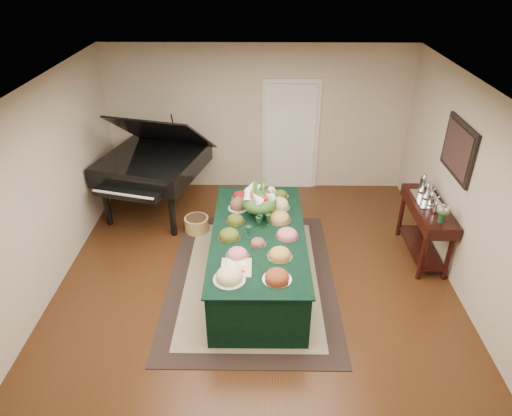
{
  "coord_description": "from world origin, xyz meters",
  "views": [
    {
      "loc": [
        0.07,
        -5.01,
        4.16
      ],
      "look_at": [
        0.0,
        0.3,
        1.05
      ],
      "focal_mm": 32.0,
      "sensor_mm": 36.0,
      "label": 1
    }
  ],
  "objects_px": {
    "floral_centerpiece": "(260,198)",
    "buffet_table": "(258,257)",
    "grand_piano": "(153,163)",
    "mahogany_sideboard": "(427,216)"
  },
  "relations": [
    {
      "from": "buffet_table",
      "to": "grand_piano",
      "type": "bearing_deg",
      "value": 133.38
    },
    {
      "from": "grand_piano",
      "to": "mahogany_sideboard",
      "type": "xyz_separation_m",
      "value": [
        4.25,
        -1.27,
        -0.24
      ]
    },
    {
      "from": "buffet_table",
      "to": "floral_centerpiece",
      "type": "bearing_deg",
      "value": 88.35
    },
    {
      "from": "buffet_table",
      "to": "floral_centerpiece",
      "type": "distance_m",
      "value": 0.81
    },
    {
      "from": "buffet_table",
      "to": "floral_centerpiece",
      "type": "relative_size",
      "value": 5.3
    },
    {
      "from": "floral_centerpiece",
      "to": "buffet_table",
      "type": "bearing_deg",
      "value": -91.65
    },
    {
      "from": "grand_piano",
      "to": "buffet_table",
      "type": "bearing_deg",
      "value": -46.62
    },
    {
      "from": "floral_centerpiece",
      "to": "mahogany_sideboard",
      "type": "height_order",
      "value": "floral_centerpiece"
    },
    {
      "from": "grand_piano",
      "to": "mahogany_sideboard",
      "type": "height_order",
      "value": "grand_piano"
    },
    {
      "from": "mahogany_sideboard",
      "to": "grand_piano",
      "type": "bearing_deg",
      "value": 163.31
    }
  ]
}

